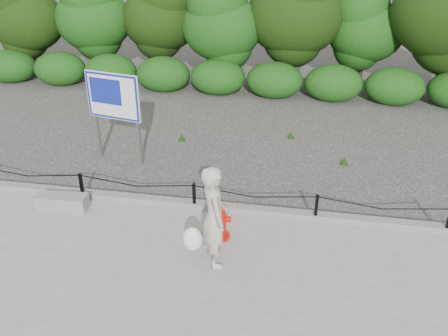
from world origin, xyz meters
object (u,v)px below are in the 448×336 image
at_px(pedestrian, 213,218).
at_px(concrete_block, 62,202).
at_px(advertising_sign, 113,100).
at_px(fire_hydrant, 220,222).

xyz_separation_m(pedestrian, concrete_block, (-3.44, 1.13, -0.75)).
distance_m(pedestrian, advertising_sign, 4.87).
distance_m(concrete_block, advertising_sign, 2.88).
bearing_deg(fire_hydrant, advertising_sign, 130.64).
relative_size(concrete_block, advertising_sign, 0.45).
xyz_separation_m(fire_hydrant, advertising_sign, (-3.17, 2.92, 1.17)).
relative_size(fire_hydrant, advertising_sign, 0.34).
xyz_separation_m(pedestrian, advertising_sign, (-3.18, 3.64, 0.62)).
bearing_deg(pedestrian, fire_hydrant, -23.54).
bearing_deg(fire_hydrant, concrete_block, 166.56).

